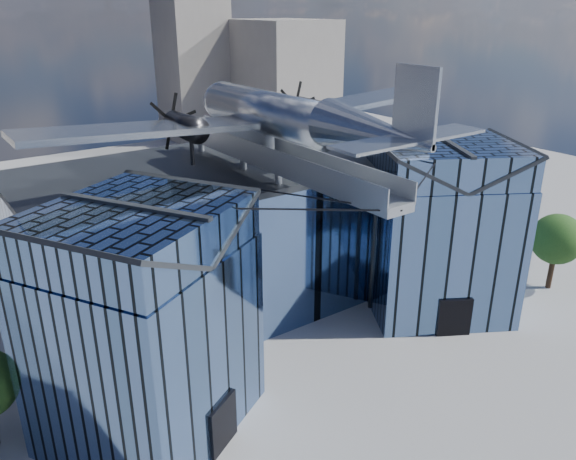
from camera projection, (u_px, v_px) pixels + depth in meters
ground_plane at (306, 346)px, 35.24m from camera, size 120.00×120.00×0.00m
museum at (255, 236)px, 37.57m from camera, size 32.88×24.50×17.60m
bg_towers at (73, 90)px, 70.42m from camera, size 77.00×24.50×26.00m
tree_plaza_e at (557, 239)px, 41.05m from camera, size 4.64×4.64×5.86m
tree_side_e at (474, 209)px, 47.14m from camera, size 4.78×4.78×5.85m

